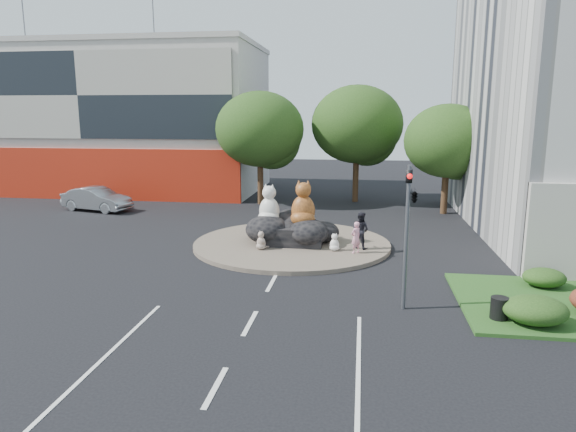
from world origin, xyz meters
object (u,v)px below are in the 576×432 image
object	(u,v)px
cat_tabby	(303,203)
pedestrian_pink	(356,237)
litter_bin	(499,308)
cat_white	(269,204)
pedestrian_dark	(361,230)
kitten_white	(335,242)
kitten_calico	(261,240)
parked_car	(97,199)

from	to	relation	value
cat_tabby	pedestrian_pink	xyz separation A→B (m)	(2.68, -1.61, -1.30)
litter_bin	cat_white	bearing A→B (deg)	136.16
cat_white	pedestrian_dark	bearing A→B (deg)	12.61
cat_white	kitten_white	bearing A→B (deg)	0.27
pedestrian_pink	litter_bin	bearing A→B (deg)	79.61
cat_tabby	litter_bin	bearing A→B (deg)	-50.27
kitten_calico	parked_car	distance (m)	16.29
kitten_calico	litter_bin	bearing A→B (deg)	3.08
cat_tabby	litter_bin	xyz separation A→B (m)	(7.41, -8.71, -1.77)
kitten_calico	litter_bin	xyz separation A→B (m)	(9.26, -7.11, -0.18)
cat_white	litter_bin	xyz separation A→B (m)	(9.16, -8.79, -1.66)
pedestrian_pink	litter_bin	xyz separation A→B (m)	(4.73, -7.10, -0.47)
pedestrian_dark	kitten_calico	bearing A→B (deg)	41.47
kitten_white	pedestrian_pink	bearing A→B (deg)	-30.58
litter_bin	cat_tabby	bearing A→B (deg)	130.37
cat_white	pedestrian_dark	distance (m)	4.82
parked_car	cat_white	bearing A→B (deg)	-105.10
kitten_white	pedestrian_dark	size ratio (longest dim) A/B	0.48
kitten_calico	parked_car	bearing A→B (deg)	-173.81
kitten_calico	kitten_white	distance (m)	3.54
parked_car	litter_bin	size ratio (longest dim) A/B	6.97
cat_tabby	pedestrian_pink	distance (m)	3.39
pedestrian_dark	parked_car	bearing A→B (deg)	6.48
cat_white	pedestrian_pink	distance (m)	4.89
cat_white	kitten_calico	world-z (taller)	cat_white
cat_white	litter_bin	distance (m)	12.81
cat_white	pedestrian_pink	world-z (taller)	cat_white
pedestrian_pink	parked_car	world-z (taller)	pedestrian_pink
parked_car	litter_bin	bearing A→B (deg)	-111.76
kitten_white	pedestrian_pink	size ratio (longest dim) A/B	0.57
kitten_calico	cat_white	bearing A→B (deg)	127.04
cat_white	litter_bin	world-z (taller)	cat_white
litter_bin	kitten_white	bearing A→B (deg)	127.82
pedestrian_dark	parked_car	world-z (taller)	pedestrian_dark
parked_car	litter_bin	distance (m)	27.96
cat_tabby	kitten_calico	size ratio (longest dim) A/B	2.49
kitten_calico	kitten_white	bearing A→B (deg)	45.11
pedestrian_pink	litter_bin	distance (m)	8.54
cat_tabby	parked_car	world-z (taller)	cat_tabby
pedestrian_dark	litter_bin	xyz separation A→B (m)	(4.52, -7.98, -0.62)
pedestrian_dark	kitten_white	bearing A→B (deg)	56.88
pedestrian_pink	litter_bin	size ratio (longest dim) A/B	2.09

